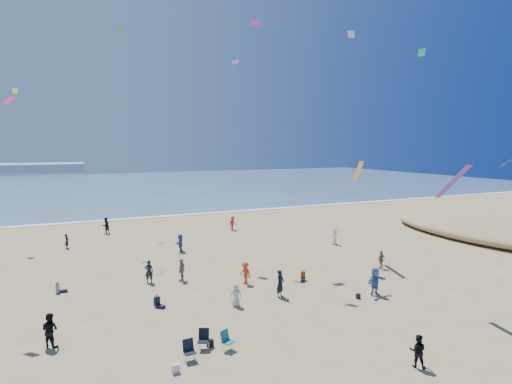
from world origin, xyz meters
name	(u,v)px	position (x,y,z in m)	size (l,w,h in m)	color
ocean	(110,186)	(0.00, 95.00, 0.03)	(220.00, 100.00, 0.06)	#476B84
surf_line	(136,218)	(0.00, 45.00, 0.04)	(220.00, 1.20, 0.08)	white
standing_flyers	(216,261)	(2.78, 17.58, 0.87)	(29.62, 36.84, 1.91)	#B83A1A
seated_group	(263,331)	(1.45, 5.81, 0.42)	(17.80, 25.58, 0.84)	silver
chair_cluster	(207,344)	(-1.69, 5.58, 0.50)	(2.72, 1.51, 1.00)	black
white_tote	(176,369)	(-3.48, 4.54, 0.20)	(0.35, 0.20, 0.40)	silver
black_backpack	(210,343)	(-1.36, 6.14, 0.19)	(0.30, 0.22, 0.38)	black
navy_bag	(358,296)	(9.61, 8.33, 0.17)	(0.28, 0.18, 0.34)	black
kites_aloft	(307,77)	(8.59, 13.63, 15.15)	(45.71, 46.56, 28.46)	red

